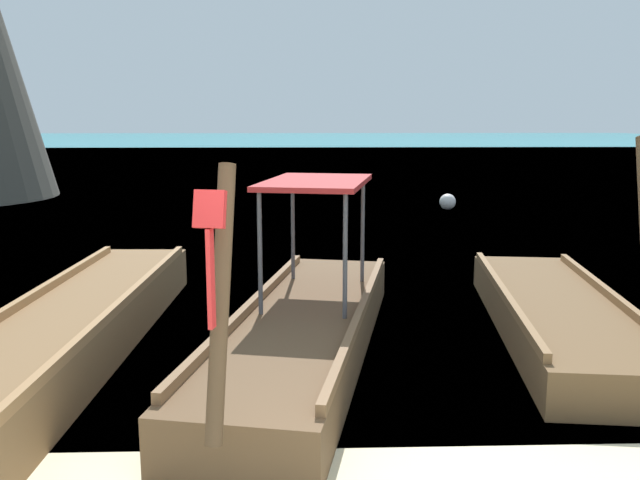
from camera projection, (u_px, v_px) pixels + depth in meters
sea_water at (300, 146)px, 64.45m from camera, size 120.00×120.00×0.00m
longtail_boat_pink_ribbon at (74, 329)px, 7.54m from camera, size 1.44×7.35×2.84m
longtail_boat_red_ribbon at (305, 328)px, 7.52m from camera, size 2.46×6.07×2.34m
longtail_boat_blue_ribbon at (557, 316)px, 8.23m from camera, size 2.02×5.71×2.50m
mooring_buoy_near at (448, 202)px, 19.59m from camera, size 0.47×0.47×0.47m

